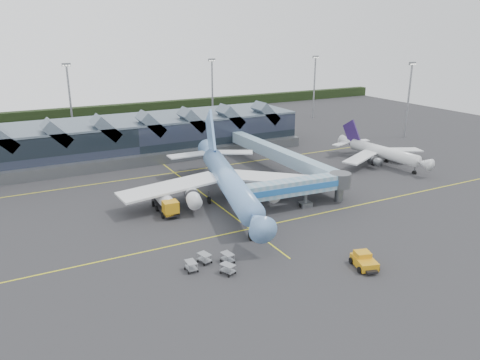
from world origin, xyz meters
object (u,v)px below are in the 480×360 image
jet_bridge (301,187)px  pushback_tug (364,261)px  main_airliner (227,179)px  regional_jet (380,151)px  fuel_truck (164,200)px

jet_bridge → pushback_tug: jet_bridge is taller
jet_bridge → pushback_tug: size_ratio=4.71×
main_airliner → pushback_tug: size_ratio=9.37×
regional_jet → jet_bridge: regional_jet is taller
fuel_truck → pushback_tug: size_ratio=2.05×
regional_jet → pushback_tug: bearing=-140.0°
pushback_tug → main_airliner: bearing=115.2°
jet_bridge → fuel_truck: size_ratio=2.30×
main_airliner → fuel_truck: size_ratio=4.57×
main_airliner → jet_bridge: main_airliner is taller
main_airliner → fuel_truck: bearing=-170.3°
jet_bridge → fuel_truck: jet_bridge is taller
regional_jet → fuel_truck: bearing=-178.9°
regional_jet → jet_bridge: (-34.29, -15.48, 0.99)m
main_airliner → jet_bridge: bearing=-26.7°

